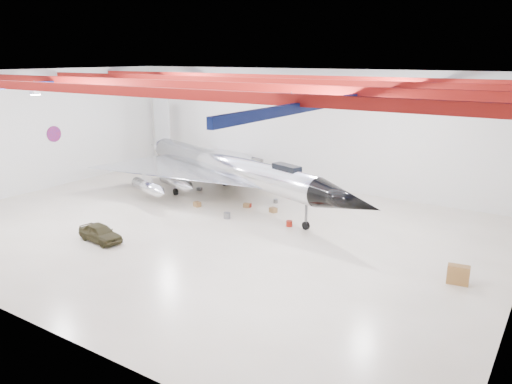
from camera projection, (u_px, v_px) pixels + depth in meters
The scene contains 17 objects.
floor at pixel (209, 228), 36.21m from camera, with size 40.00×40.00×0.00m, color #C3B59B.
wall_back at pixel (306, 129), 46.89m from camera, with size 40.00×40.00×0.00m, color silver.
wall_left at pixel (34, 131), 45.28m from camera, with size 30.00×30.00×0.00m, color silver.
ceiling at pixel (204, 73), 33.31m from camera, with size 40.00×40.00×0.00m, color #0A0F38.
ceiling_structure at pixel (205, 83), 33.49m from camera, with size 39.50×29.50×1.08m.
wall_roundel at pixel (54, 134), 46.99m from camera, with size 1.50×1.50×0.10m, color #B21414.
jet_aircraft at pixel (227, 170), 42.64m from camera, with size 29.29×21.77×8.24m.
jeep at pixel (100, 233), 33.54m from camera, with size 1.44×3.57×1.22m, color #332E19.
desk at pixel (458, 275), 27.30m from camera, with size 1.16×0.58×1.07m, color brown.
crate_ply at pixel (197, 204), 41.44m from camera, with size 0.57×0.46×0.40m, color olive.
toolbox_red at pixel (249, 205), 41.33m from camera, with size 0.44×0.35×0.31m, color maroon.
engine_drum at pixel (227, 216), 38.40m from camera, with size 0.52×0.52×0.46m, color #59595B.
parts_bin at pixel (273, 210), 39.90m from camera, with size 0.56×0.45×0.39m, color olive.
crate_small at pixel (199, 189), 46.42m from camera, with size 0.43×0.34×0.30m, color #59595B.
tool_chest at pixel (289, 224), 36.64m from camera, with size 0.47×0.47×0.42m, color maroon.
oil_barrel at pixel (247, 205), 41.21m from camera, with size 0.51×0.41×0.35m, color olive.
spares_box at pixel (276, 201), 42.44m from camera, with size 0.37×0.37×0.33m, color #59595B.
Camera 1 is at (21.55, -26.82, 12.11)m, focal length 35.00 mm.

